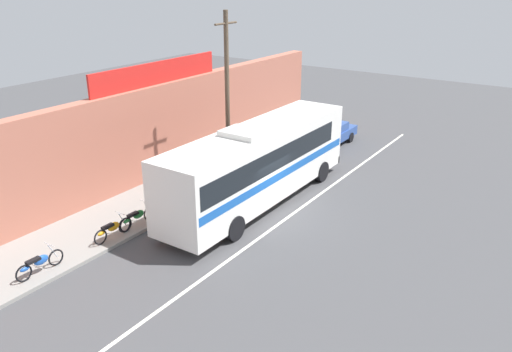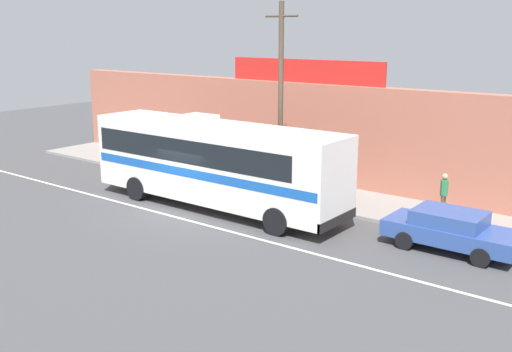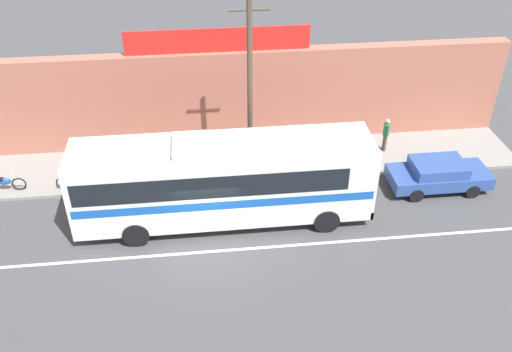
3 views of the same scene
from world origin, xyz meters
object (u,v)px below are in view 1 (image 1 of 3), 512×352
(parked_car, at_px, (329,134))
(intercity_bus, at_px, (258,161))
(motorcycle_purple, at_px, (112,229))
(motorcycle_green, at_px, (39,263))
(motorcycle_red, at_px, (137,217))
(utility_pole, at_px, (227,96))
(pedestrian_far_left, at_px, (274,125))

(parked_car, bearing_deg, intercity_bus, -173.19)
(parked_car, xyz_separation_m, motorcycle_purple, (-15.86, 1.59, -0.17))
(intercity_bus, bearing_deg, parked_car, 6.81)
(motorcycle_green, bearing_deg, motorcycle_red, -1.88)
(utility_pole, bearing_deg, motorcycle_green, 179.34)
(utility_pole, relative_size, motorcycle_purple, 4.47)
(parked_car, distance_m, motorcycle_green, 19.10)
(motorcycle_purple, bearing_deg, motorcycle_red, -0.57)
(motorcycle_purple, distance_m, motorcycle_green, 3.16)
(pedestrian_far_left, bearing_deg, intercity_bus, -152.20)
(parked_car, relative_size, pedestrian_far_left, 2.56)
(motorcycle_purple, bearing_deg, utility_pole, 0.07)
(motorcycle_red, relative_size, pedestrian_far_left, 1.13)
(utility_pole, distance_m, motorcycle_red, 7.44)
(intercity_bus, height_order, parked_car, intercity_bus)
(motorcycle_purple, relative_size, pedestrian_far_left, 1.08)
(motorcycle_red, height_order, pedestrian_far_left, pedestrian_far_left)
(motorcycle_purple, bearing_deg, motorcycle_green, 177.56)
(intercity_bus, relative_size, motorcycle_purple, 6.36)
(motorcycle_purple, xyz_separation_m, motorcycle_green, (-3.16, 0.13, 0.00))
(utility_pole, bearing_deg, parked_car, -11.08)
(parked_car, bearing_deg, motorcycle_purple, 174.28)
(parked_car, height_order, motorcycle_red, parked_car)
(intercity_bus, height_order, pedestrian_far_left, intercity_bus)
(motorcycle_green, bearing_deg, motorcycle_purple, -2.44)
(parked_car, xyz_separation_m, pedestrian_far_left, (-1.43, 3.16, 0.40))
(utility_pole, height_order, pedestrian_far_left, utility_pole)
(intercity_bus, distance_m, motorcycle_red, 5.84)
(utility_pole, height_order, motorcycle_red, utility_pole)
(intercity_bus, bearing_deg, utility_pole, 62.51)
(motorcycle_purple, distance_m, motorcycle_red, 1.32)
(motorcycle_purple, bearing_deg, pedestrian_far_left, 6.20)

